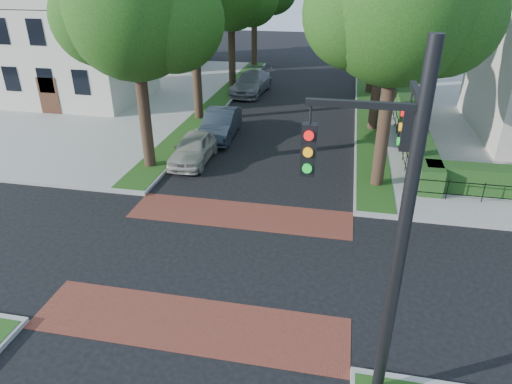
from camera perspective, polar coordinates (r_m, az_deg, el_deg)
ground at (r=15.93m, az=-4.59°, el=-8.43°), size 120.00×120.00×0.00m
sidewalk_nw at (r=40.21m, az=-24.96°, el=11.15°), size 30.00×30.00×0.15m
crosswalk_far at (r=18.55m, az=-1.96°, el=-2.87°), size 9.00×2.20×0.01m
crosswalk_near at (r=13.56m, az=-8.34°, el=-15.97°), size 9.00×2.20×0.01m
grass_strip_ne at (r=32.89m, az=13.91°, el=9.99°), size 1.60×29.80×0.02m
grass_strip_nw at (r=34.11m, az=-4.81°, el=11.25°), size 1.60×29.80×0.02m
tree_right_near at (r=19.88m, az=17.76°, el=21.13°), size 7.75×6.67×10.66m
tree_left_near at (r=21.85m, az=-14.57°, el=20.94°), size 7.50×6.45×10.20m
hedge_main_road at (r=29.01m, az=18.77°, el=8.39°), size 1.00×18.00×1.20m
fence_main_road at (r=28.96m, az=17.15°, el=8.28°), size 0.06×18.00×0.90m
house_left_near at (r=36.32m, az=-22.00°, el=18.33°), size 10.00×9.00×10.14m
house_left_far at (r=48.67m, az=-12.94°, el=21.15°), size 10.00×9.00×10.14m
traffic_signal at (r=9.28m, az=16.69°, el=-3.01°), size 2.17×2.00×8.00m
parked_car_front at (r=23.54m, az=-7.79°, el=5.46°), size 1.78×4.33×1.47m
parked_car_middle at (r=26.88m, az=-4.47°, el=8.48°), size 1.96×4.98×1.61m
parked_car_rear at (r=36.67m, az=-0.61°, el=13.49°), size 2.73×5.84×1.65m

